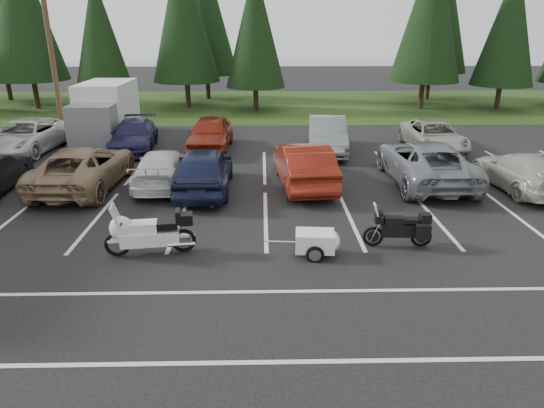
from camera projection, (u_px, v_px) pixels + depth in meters
The scene contains 28 objects.
ground at pixel (249, 231), 14.51m from camera, with size 120.00×120.00×0.00m, color black.
grass_strip at pixel (256, 105), 36.99m from camera, with size 80.00×16.00×0.01m, color #1C3811.
lake_water at pixel (288, 69), 66.10m from camera, with size 70.00×50.00×0.02m, color slate.
utility_pole at pixel (51, 48), 23.90m from camera, with size 1.60×0.26×9.00m.
box_truck at pixel (103, 112), 25.55m from camera, with size 2.40×5.60×2.90m, color silver, non-canonical shape.
stall_markings at pixel (251, 208), 16.38m from camera, with size 32.00×16.00×0.01m, color silver.
conifer_2 at pixel (21, 6), 33.11m from camera, with size 5.10×5.10×11.89m.
conifer_3 at pixel (99, 33), 32.50m from camera, with size 3.87×3.87×9.02m.
conifer_4 at pixel (183, 13), 33.57m from camera, with size 4.80×4.80×11.17m.
conifer_5 at pixel (255, 27), 32.77m from camera, with size 4.14×4.14×9.63m.
conifer_6 at pixel (430, 10), 33.10m from camera, with size 4.93×4.93×11.48m.
conifer_7 at pixel (510, 24), 33.25m from camera, with size 4.27×4.27×9.94m.
conifer_back_b at pixel (205, 11), 37.82m from camera, with size 4.97×4.97×11.58m.
conifer_back_c at pixel (437, 1), 37.27m from camera, with size 5.50×5.50×12.81m.
car_near_2 at pixel (84, 167), 18.15m from camera, with size 2.62×5.69×1.58m, color #896D4F.
car_near_3 at pixel (163, 168), 18.47m from camera, with size 1.89×4.65×1.35m, color silver.
car_near_4 at pixel (204, 169), 17.76m from camera, with size 1.96×4.88×1.66m, color #19203F.
car_near_5 at pixel (304, 165), 18.34m from camera, with size 1.76×5.06×1.67m, color maroon.
car_near_6 at pixel (425, 162), 18.71m from camera, with size 2.74×5.94×1.65m, color gray.
car_near_7 at pixel (521, 171), 17.98m from camera, with size 1.93×4.74×1.38m, color #B9B7A9.
car_far_0 at pixel (26, 136), 23.23m from camera, with size 2.55×5.53×1.54m, color silver.
car_far_1 at pixel (134, 136), 23.61m from camera, with size 1.98×4.87×1.41m, color #1B1940.
car_far_2 at pixel (210, 134), 23.56m from camera, with size 1.92×4.78×1.63m, color maroon.
car_far_3 at pixel (327, 135), 23.22m from camera, with size 1.74×4.98×1.64m, color slate.
car_far_4 at pixel (434, 136), 23.65m from camera, with size 2.30×5.00×1.39m, color #A19E94.
touring_motorcycle at pixel (149, 229), 12.84m from camera, with size 2.66×0.82×1.47m, color silver, non-canonical shape.
cargo_trailer at pixel (315, 244), 12.90m from camera, with size 1.49×0.84×0.69m, color white, non-canonical shape.
adventure_motorcycle at pixel (398, 225), 13.32m from camera, with size 2.11×0.73×1.28m, color black, non-canonical shape.
Camera 1 is at (0.40, -13.32, 5.84)m, focal length 32.00 mm.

